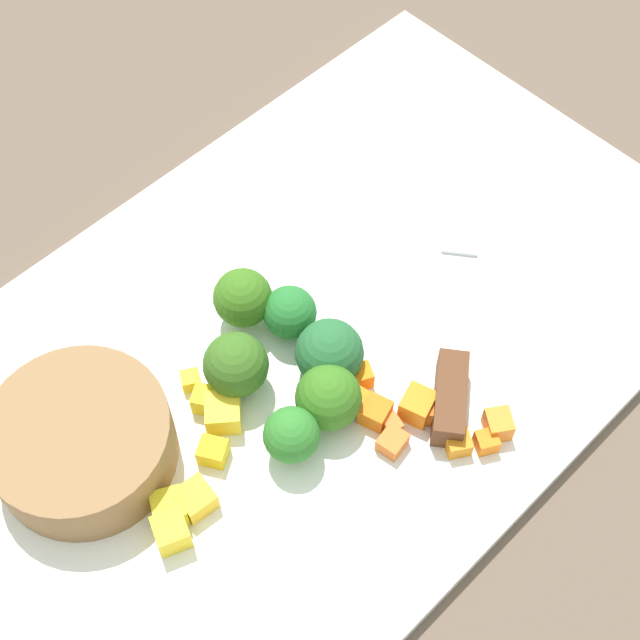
% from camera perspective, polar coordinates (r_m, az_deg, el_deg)
% --- Properties ---
extents(ground_plane, '(4.00, 4.00, 0.00)m').
position_cam_1_polar(ground_plane, '(0.61, 0.00, -1.09)').
color(ground_plane, brown).
extents(cutting_board, '(0.53, 0.34, 0.01)m').
position_cam_1_polar(cutting_board, '(0.61, 0.00, -0.80)').
color(cutting_board, white).
rests_on(cutting_board, ground_plane).
extents(prep_bowl, '(0.11, 0.11, 0.04)m').
position_cam_1_polar(prep_bowl, '(0.56, -14.42, -7.25)').
color(prep_bowl, olive).
rests_on(prep_bowl, cutting_board).
extents(chef_knife, '(0.27, 0.21, 0.02)m').
position_cam_1_polar(chef_knife, '(0.61, 8.38, 1.20)').
color(chef_knife, silver).
rests_on(chef_knife, cutting_board).
extents(carrot_dice_0, '(0.02, 0.01, 0.01)m').
position_cam_1_polar(carrot_dice_0, '(0.57, 2.43, -5.04)').
color(carrot_dice_0, orange).
rests_on(carrot_dice_0, cutting_board).
extents(carrot_dice_1, '(0.02, 0.02, 0.01)m').
position_cam_1_polar(carrot_dice_1, '(0.57, 10.18, -7.37)').
color(carrot_dice_1, orange).
rests_on(carrot_dice_1, cutting_board).
extents(carrot_dice_2, '(0.01, 0.01, 0.01)m').
position_cam_1_polar(carrot_dice_2, '(0.56, 4.42, -6.45)').
color(carrot_dice_2, orange).
rests_on(carrot_dice_2, cutting_board).
extents(carrot_dice_3, '(0.02, 0.02, 0.02)m').
position_cam_1_polar(carrot_dice_3, '(0.57, 5.94, -5.29)').
color(carrot_dice_3, orange).
rests_on(carrot_dice_3, cutting_board).
extents(carrot_dice_4, '(0.02, 0.02, 0.01)m').
position_cam_1_polar(carrot_dice_4, '(0.57, 7.12, -5.47)').
color(carrot_dice_4, orange).
rests_on(carrot_dice_4, cutting_board).
extents(carrot_dice_5, '(0.02, 0.02, 0.01)m').
position_cam_1_polar(carrot_dice_5, '(0.56, 8.52, -7.45)').
color(carrot_dice_5, orange).
rests_on(carrot_dice_5, cutting_board).
extents(carrot_dice_6, '(0.02, 0.02, 0.02)m').
position_cam_1_polar(carrot_dice_6, '(0.57, 10.88, -6.31)').
color(carrot_dice_6, orange).
rests_on(carrot_dice_6, cutting_board).
extents(carrot_dice_7, '(0.02, 0.02, 0.01)m').
position_cam_1_polar(carrot_dice_7, '(0.58, 2.48, -3.49)').
color(carrot_dice_7, orange).
rests_on(carrot_dice_7, cutting_board).
extents(carrot_dice_8, '(0.02, 0.02, 0.01)m').
position_cam_1_polar(carrot_dice_8, '(0.57, 3.42, -5.69)').
color(carrot_dice_8, orange).
rests_on(carrot_dice_8, cutting_board).
extents(carrot_dice_9, '(0.02, 0.02, 0.01)m').
position_cam_1_polar(carrot_dice_9, '(0.56, 4.46, -7.47)').
color(carrot_dice_9, orange).
rests_on(carrot_dice_9, cutting_board).
extents(pepper_dice_0, '(0.03, 0.03, 0.02)m').
position_cam_1_polar(pepper_dice_0, '(0.55, -9.23, -11.37)').
color(pepper_dice_0, yellow).
rests_on(pepper_dice_0, cutting_board).
extents(pepper_dice_1, '(0.02, 0.02, 0.02)m').
position_cam_1_polar(pepper_dice_1, '(0.57, -7.01, -4.90)').
color(pepper_dice_1, yellow).
rests_on(pepper_dice_1, cutting_board).
extents(pepper_dice_2, '(0.02, 0.02, 0.02)m').
position_cam_1_polar(pepper_dice_2, '(0.55, -7.62, -10.82)').
color(pepper_dice_2, yellow).
rests_on(pepper_dice_2, cutting_board).
extents(pepper_dice_3, '(0.02, 0.02, 0.01)m').
position_cam_1_polar(pepper_dice_3, '(0.56, -6.59, -8.04)').
color(pepper_dice_3, yellow).
rests_on(pepper_dice_3, cutting_board).
extents(pepper_dice_4, '(0.02, 0.02, 0.01)m').
position_cam_1_polar(pepper_dice_4, '(0.58, -7.93, -3.69)').
color(pepper_dice_4, yellow).
rests_on(pepper_dice_4, cutting_board).
extents(pepper_dice_5, '(0.03, 0.03, 0.02)m').
position_cam_1_polar(pepper_dice_5, '(0.57, -5.98, -5.68)').
color(pepper_dice_5, yellow).
rests_on(pepper_dice_5, cutting_board).
extents(pepper_dice_6, '(0.02, 0.02, 0.02)m').
position_cam_1_polar(pepper_dice_6, '(0.54, -9.10, -12.73)').
color(pepper_dice_6, yellow).
rests_on(pepper_dice_6, cutting_board).
extents(broccoli_floret_0, '(0.04, 0.04, 0.04)m').
position_cam_1_polar(broccoli_floret_0, '(0.55, 0.52, -4.80)').
color(broccoli_floret_0, '#87AE5D').
rests_on(broccoli_floret_0, cutting_board).
extents(broccoli_floret_1, '(0.04, 0.04, 0.04)m').
position_cam_1_polar(broccoli_floret_1, '(0.56, -5.18, -2.79)').
color(broccoli_floret_1, '#98B26A').
rests_on(broccoli_floret_1, cutting_board).
extents(broccoli_floret_2, '(0.03, 0.03, 0.04)m').
position_cam_1_polar(broccoli_floret_2, '(0.59, -1.87, 0.44)').
color(broccoli_floret_2, '#88B363').
rests_on(broccoli_floret_2, cutting_board).
extents(broccoli_floret_3, '(0.03, 0.03, 0.04)m').
position_cam_1_polar(broccoli_floret_3, '(0.54, -1.77, -7.09)').
color(broccoli_floret_3, '#8FC16B').
rests_on(broccoli_floret_3, cutting_board).
extents(broccoli_floret_4, '(0.04, 0.04, 0.04)m').
position_cam_1_polar(broccoli_floret_4, '(0.59, -4.76, 1.33)').
color(broccoli_floret_4, '#94BD5D').
rests_on(broccoli_floret_4, cutting_board).
extents(broccoli_floret_5, '(0.04, 0.04, 0.04)m').
position_cam_1_polar(broccoli_floret_5, '(0.57, 0.58, -2.05)').
color(broccoli_floret_5, '#87B95C').
rests_on(broccoli_floret_5, cutting_board).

